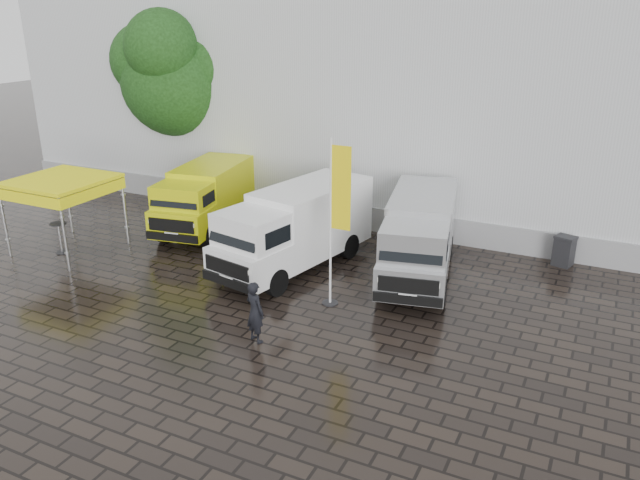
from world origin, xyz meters
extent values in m
plane|color=black|center=(0.00, 0.00, 0.00)|extent=(120.00, 120.00, 0.00)
cube|color=silver|center=(2.00, 16.00, 6.00)|extent=(44.00, 16.00, 12.00)
cube|color=gray|center=(2.00, 7.95, 0.50)|extent=(44.00, 0.15, 1.00)
cylinder|color=silver|center=(-12.29, 2.46, 1.31)|extent=(0.10, 0.10, 2.63)
cylinder|color=silver|center=(-9.33, 2.46, 1.31)|extent=(0.10, 0.10, 2.63)
cylinder|color=silver|center=(-12.29, -0.51, 1.31)|extent=(0.10, 0.10, 2.63)
cylinder|color=silver|center=(-9.33, -0.51, 1.31)|extent=(0.10, 0.10, 2.63)
cube|color=#FFF90D|center=(-10.81, 0.97, 2.73)|extent=(3.17, 3.17, 0.12)
cube|color=#FFF90D|center=(-10.81, -0.59, 2.43)|extent=(3.12, 0.04, 0.40)
cylinder|color=black|center=(-0.04, 1.13, 0.02)|extent=(0.50, 0.50, 0.04)
cylinder|color=white|center=(-0.04, 1.13, 2.60)|extent=(0.07, 0.07, 5.20)
cube|color=yellow|center=(0.29, 1.13, 3.74)|extent=(0.60, 0.03, 2.50)
cylinder|color=black|center=(-11.33, 8.66, 2.27)|extent=(0.63, 0.63, 4.53)
sphere|color=black|center=(-11.33, 8.66, 5.44)|extent=(4.99, 4.99, 4.99)
sphere|color=black|center=(-11.93, 9.56, 7.48)|extent=(2.94, 2.94, 2.94)
cylinder|color=black|center=(-10.87, 0.59, 0.59)|extent=(0.60, 0.60, 1.17)
cube|color=black|center=(6.11, 7.53, 0.55)|extent=(0.81, 0.81, 1.09)
imported|color=black|center=(-0.91, -1.85, 0.88)|extent=(0.75, 0.63, 1.77)
imported|color=black|center=(-4.18, 1.57, 0.91)|extent=(1.04, 1.12, 1.83)
camera|label=1|loc=(7.28, -14.69, 8.67)|focal=35.00mm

